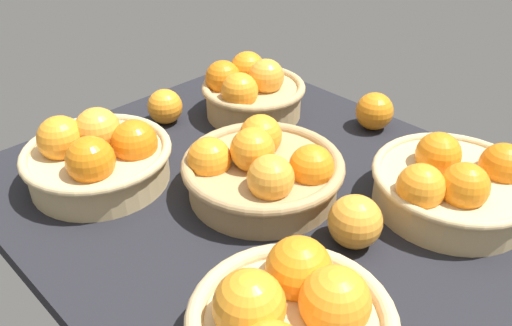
# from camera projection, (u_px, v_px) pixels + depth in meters

# --- Properties ---
(market_tray) EXTENTS (0.84, 0.72, 0.03)m
(market_tray) POSITION_uv_depth(u_px,v_px,m) (265.00, 198.00, 0.86)
(market_tray) COLOR black
(market_tray) RESTS_ON ground
(basket_center) EXTENTS (0.26, 0.26, 0.12)m
(basket_center) POSITION_uv_depth(u_px,v_px,m) (263.00, 170.00, 0.82)
(basket_center) COLOR tan
(basket_center) RESTS_ON market_tray
(basket_near_left) EXTENTS (0.25, 0.25, 0.11)m
(basket_near_left) POSITION_uv_depth(u_px,v_px,m) (453.00, 184.00, 0.80)
(basket_near_left) COLOR tan
(basket_near_left) RESTS_ON market_tray
(basket_far_right) EXTENTS (0.24, 0.24, 0.12)m
(basket_far_right) POSITION_uv_depth(u_px,v_px,m) (98.00, 156.00, 0.85)
(basket_far_right) COLOR tan
(basket_far_right) RESTS_ON market_tray
(basket_far_left) EXTENTS (0.23, 0.23, 0.12)m
(basket_far_left) POSITION_uv_depth(u_px,v_px,m) (291.00, 322.00, 0.57)
(basket_far_left) COLOR tan
(basket_far_left) RESTS_ON market_tray
(basket_near_right) EXTENTS (0.20, 0.20, 0.12)m
(basket_near_right) POSITION_uv_depth(u_px,v_px,m) (250.00, 91.00, 1.05)
(basket_near_right) COLOR tan
(basket_near_right) RESTS_ON market_tray
(loose_orange_front_gap) EXTENTS (0.07, 0.07, 0.07)m
(loose_orange_front_gap) POSITION_uv_depth(u_px,v_px,m) (375.00, 112.00, 1.01)
(loose_orange_front_gap) COLOR orange
(loose_orange_front_gap) RESTS_ON market_tray
(loose_orange_back_gap) EXTENTS (0.08, 0.08, 0.08)m
(loose_orange_back_gap) POSITION_uv_depth(u_px,v_px,m) (356.00, 221.00, 0.73)
(loose_orange_back_gap) COLOR #F49E33
(loose_orange_back_gap) RESTS_ON market_tray
(loose_orange_side_gap) EXTENTS (0.07, 0.07, 0.07)m
(loose_orange_side_gap) POSITION_uv_depth(u_px,v_px,m) (165.00, 107.00, 1.03)
(loose_orange_side_gap) COLOR orange
(loose_orange_side_gap) RESTS_ON market_tray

